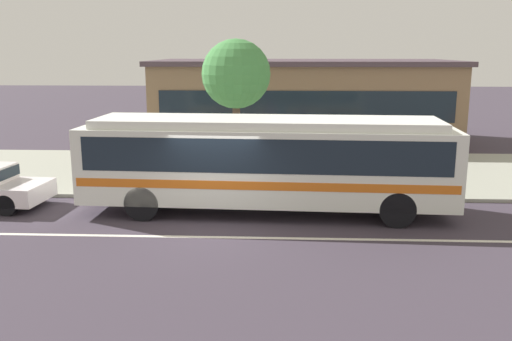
{
  "coord_description": "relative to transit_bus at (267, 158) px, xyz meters",
  "views": [
    {
      "loc": [
        1.84,
        -14.44,
        4.79
      ],
      "look_at": [
        1.12,
        1.46,
        1.3
      ],
      "focal_mm": 38.8,
      "sensor_mm": 36.0,
      "label": 1
    }
  ],
  "objects": [
    {
      "name": "ground_plane",
      "position": [
        -1.44,
        -1.54,
        -1.65
      ],
      "size": [
        120.0,
        120.0,
        0.0
      ],
      "primitive_type": "plane",
      "color": "#3C343F"
    },
    {
      "name": "sidewalk_slab",
      "position": [
        -1.44,
        5.35,
        -1.59
      ],
      "size": [
        60.0,
        8.0,
        0.12
      ],
      "primitive_type": "cube",
      "color": "#979889",
      "rests_on": "ground_plane"
    },
    {
      "name": "lane_stripe_center",
      "position": [
        -1.44,
        -2.34,
        -1.65
      ],
      "size": [
        56.0,
        0.16,
        0.01
      ],
      "primitive_type": "cube",
      "color": "silver",
      "rests_on": "ground_plane"
    },
    {
      "name": "transit_bus",
      "position": [
        0.0,
        0.0,
        0.0
      ],
      "size": [
        10.94,
        2.99,
        2.84
      ],
      "color": "silver",
      "rests_on": "ground_plane"
    },
    {
      "name": "pedestrian_waiting_near_sign",
      "position": [
        1.69,
        3.34,
        -0.55
      ],
      "size": [
        0.45,
        0.45,
        1.68
      ],
      "color": "#6A6B50",
      "rests_on": "sidewalk_slab"
    },
    {
      "name": "pedestrian_walking_along_curb",
      "position": [
        -0.22,
        1.91,
        -0.59
      ],
      "size": [
        0.48,
        0.48,
        1.62
      ],
      "color": "#3C383B",
      "rests_on": "sidewalk_slab"
    },
    {
      "name": "pedestrian_standing_by_tree",
      "position": [
        0.45,
        2.11,
        -0.54
      ],
      "size": [
        0.43,
        0.43,
        1.68
      ],
      "color": "#2B2F38",
      "rests_on": "sidewalk_slab"
    },
    {
      "name": "bus_stop_sign",
      "position": [
        3.01,
        1.97,
        0.05
      ],
      "size": [
        0.14,
        0.44,
        2.47
      ],
      "color": "gray",
      "rests_on": "sidewalk_slab"
    },
    {
      "name": "street_tree_near_stop",
      "position": [
        -1.25,
        4.34,
        2.24
      ],
      "size": [
        2.52,
        2.52,
        5.06
      ],
      "color": "brown",
      "rests_on": "sidewalk_slab"
    },
    {
      "name": "station_building",
      "position": [
        1.55,
        13.29,
        0.49
      ],
      "size": [
        15.29,
        7.56,
        4.25
      ],
      "color": "#80644A",
      "rests_on": "ground_plane"
    }
  ]
}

